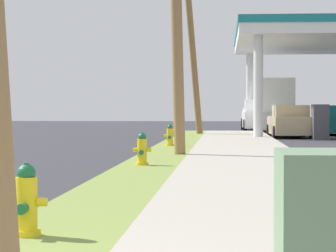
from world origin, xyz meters
The scene contains 9 objects.
fire_hydrant_nearest centered at (0.43, 3.23, 0.45)m, with size 0.42×0.38×0.74m.
fire_hydrant_second centered at (0.56, 12.98, 0.45)m, with size 0.42×0.38×0.74m.
fire_hydrant_third centered at (0.56, 21.96, 0.45)m, with size 0.42×0.37×0.74m.
utility_pole_background centered at (0.75, 34.31, 5.34)m, with size 1.61×1.56×10.27m.
utility_cabinet centered at (3.00, -0.03, 0.61)m, with size 0.58×0.84×1.06m.
car_tan_by_near_pump centered at (5.64, 33.11, 0.72)m, with size 2.06×4.55×1.57m.
car_teal_by_far_pump centered at (8.30, 36.61, 0.72)m, with size 1.99×4.52×1.57m.
truck_white_at_forecourt centered at (4.64, 43.85, 0.91)m, with size 2.17×5.42×1.97m.
truck_silver_on_apron centered at (5.49, 40.49, 1.49)m, with size 2.40×6.49×3.11m.
Camera 1 is at (2.43, -4.38, 1.42)m, focal length 81.49 mm.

